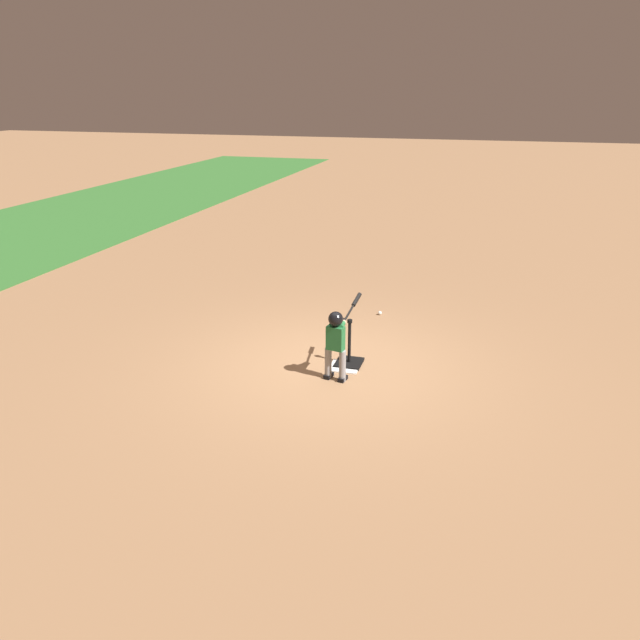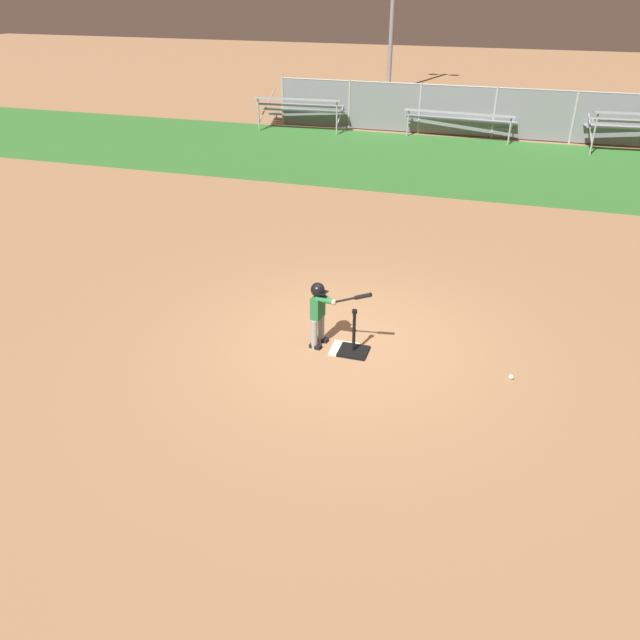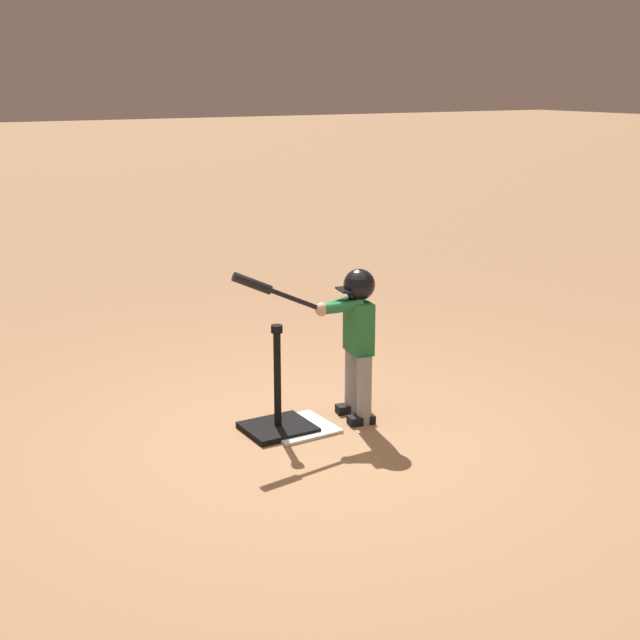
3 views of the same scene
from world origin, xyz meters
name	(u,v)px [view 2 (image 2 of 3)]	position (x,y,z in m)	size (l,w,h in m)	color
ground_plane	(349,343)	(0.00, 0.00, 0.00)	(90.00, 90.00, 0.00)	#99704C
grass_outfield_strip	(440,162)	(0.00, 11.01, 0.01)	(56.00, 6.79, 0.02)	#33702D
backstop_fence	(457,109)	(0.00, 14.71, 0.90)	(12.87, 0.08, 1.70)	#9E9EA3
home_plate	(346,349)	(0.00, -0.22, 0.01)	(0.44, 0.44, 0.02)	white
batting_tee	(354,347)	(0.13, -0.25, 0.10)	(0.44, 0.39, 0.73)	black
batter_child	(320,307)	(-0.41, -0.19, 0.67)	(0.96, 0.36, 1.09)	gray
baseball	(511,377)	(2.44, -0.29, 0.04)	(0.07, 0.07, 0.07)	white
bleachers_left_center	(305,110)	(-5.49, 14.55, 0.59)	(3.26, 2.54, 1.20)	#93969E
bleachers_far_right	(462,122)	(0.21, 14.78, 0.46)	(3.87, 2.14, 0.95)	#93969E
bleachers_far_left	(631,128)	(5.60, 14.47, 0.67)	(3.01, 2.82, 1.36)	#93969E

